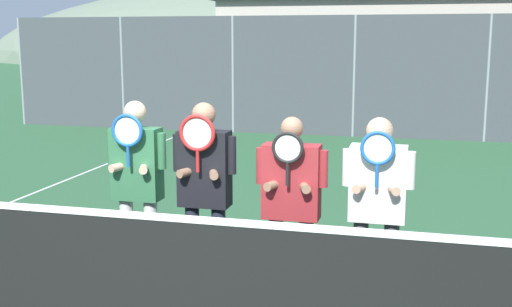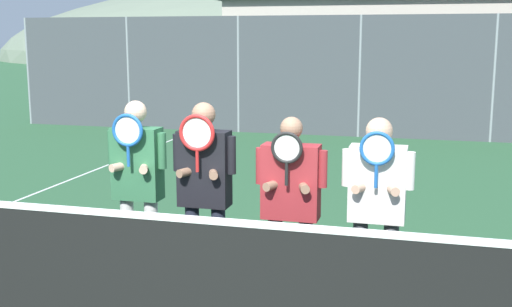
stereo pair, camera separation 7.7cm
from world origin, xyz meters
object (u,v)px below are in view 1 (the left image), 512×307
object	(u,v)px
car_far_left	(190,88)
car_left_of_center	(354,90)
player_center_right	(291,197)
player_rightmost	(377,197)
player_leftmost	(137,178)
player_center_left	(204,183)

from	to	relation	value
car_far_left	car_left_of_center	distance (m)	4.94
player_center_right	player_rightmost	world-z (taller)	player_rightmost
player_leftmost	player_center_left	size ratio (longest dim) A/B	0.99
player_center_right	car_left_of_center	bearing A→B (deg)	93.60
player_center_right	car_left_of_center	size ratio (longest dim) A/B	0.40
player_center_left	car_left_of_center	bearing A→B (deg)	90.08
player_leftmost	player_rightmost	world-z (taller)	player_leftmost
player_rightmost	car_left_of_center	world-z (taller)	car_left_of_center
player_rightmost	car_left_of_center	size ratio (longest dim) A/B	0.40
player_center_left	car_far_left	world-z (taller)	player_center_left
player_rightmost	player_center_right	bearing A→B (deg)	-172.51
player_leftmost	car_far_left	size ratio (longest dim) A/B	0.44
player_leftmost	player_center_right	bearing A→B (deg)	-4.61
player_center_left	player_center_right	size ratio (longest dim) A/B	1.06
player_center_right	player_rightmost	size ratio (longest dim) A/B	1.00
player_center_left	player_rightmost	bearing A→B (deg)	2.34
car_far_left	player_rightmost	bearing A→B (deg)	-63.37
player_center_left	player_rightmost	distance (m)	1.55
player_center_right	car_left_of_center	xyz separation A→B (m)	(-0.83, 13.18, -0.13)
player_leftmost	player_rightmost	size ratio (longest dim) A/B	1.05
player_center_left	car_left_of_center	xyz separation A→B (m)	(-0.02, 13.15, -0.19)
player_rightmost	car_far_left	world-z (taller)	player_rightmost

